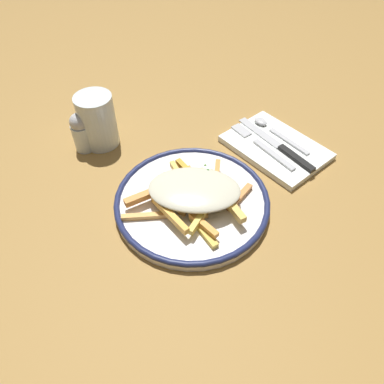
{
  "coord_description": "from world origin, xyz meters",
  "views": [
    {
      "loc": [
        -0.29,
        -0.33,
        0.51
      ],
      "look_at": [
        0.0,
        0.0,
        0.04
      ],
      "focal_mm": 34.36,
      "sensor_mm": 36.0,
      "label": 1
    }
  ],
  "objects_px": {
    "napkin": "(274,147)",
    "knife": "(281,148)",
    "fork": "(262,146)",
    "salt_shaker": "(82,132)",
    "water_glass": "(97,121)",
    "plate": "(192,201)",
    "fries_heap": "(196,191)",
    "spoon": "(271,129)"
  },
  "relations": [
    {
      "from": "napkin",
      "to": "knife",
      "type": "height_order",
      "value": "knife"
    },
    {
      "from": "fork",
      "to": "salt_shaker",
      "type": "xyz_separation_m",
      "value": [
        -0.27,
        0.25,
        0.03
      ]
    },
    {
      "from": "water_glass",
      "to": "salt_shaker",
      "type": "distance_m",
      "value": 0.04
    },
    {
      "from": "knife",
      "to": "water_glass",
      "type": "xyz_separation_m",
      "value": [
        -0.26,
        0.28,
        0.04
      ]
    },
    {
      "from": "plate",
      "to": "fork",
      "type": "height_order",
      "value": "plate"
    },
    {
      "from": "fries_heap",
      "to": "napkin",
      "type": "height_order",
      "value": "fries_heap"
    },
    {
      "from": "plate",
      "to": "salt_shaker",
      "type": "distance_m",
      "value": 0.28
    },
    {
      "from": "fries_heap",
      "to": "water_glass",
      "type": "bearing_deg",
      "value": 96.26
    },
    {
      "from": "napkin",
      "to": "water_glass",
      "type": "relative_size",
      "value": 1.79
    },
    {
      "from": "plate",
      "to": "napkin",
      "type": "bearing_deg",
      "value": 0.87
    },
    {
      "from": "napkin",
      "to": "spoon",
      "type": "bearing_deg",
      "value": 49.16
    },
    {
      "from": "napkin",
      "to": "fries_heap",
      "type": "bearing_deg",
      "value": -177.41
    },
    {
      "from": "napkin",
      "to": "fork",
      "type": "distance_m",
      "value": 0.03
    },
    {
      "from": "water_glass",
      "to": "salt_shaker",
      "type": "height_order",
      "value": "water_glass"
    },
    {
      "from": "salt_shaker",
      "to": "spoon",
      "type": "bearing_deg",
      "value": -35.23
    },
    {
      "from": "knife",
      "to": "spoon",
      "type": "xyz_separation_m",
      "value": [
        0.03,
        0.05,
        0.0
      ]
    },
    {
      "from": "knife",
      "to": "spoon",
      "type": "bearing_deg",
      "value": 59.21
    },
    {
      "from": "water_glass",
      "to": "spoon",
      "type": "bearing_deg",
      "value": -37.85
    },
    {
      "from": "salt_shaker",
      "to": "water_glass",
      "type": "bearing_deg",
      "value": -8.59
    },
    {
      "from": "fries_heap",
      "to": "fork",
      "type": "height_order",
      "value": "fries_heap"
    },
    {
      "from": "fries_heap",
      "to": "water_glass",
      "type": "xyz_separation_m",
      "value": [
        -0.03,
        0.27,
        0.02
      ]
    },
    {
      "from": "napkin",
      "to": "plate",
      "type": "bearing_deg",
      "value": -179.13
    },
    {
      "from": "knife",
      "to": "water_glass",
      "type": "bearing_deg",
      "value": 132.79
    },
    {
      "from": "knife",
      "to": "fries_heap",
      "type": "bearing_deg",
      "value": 177.91
    },
    {
      "from": "fork",
      "to": "water_glass",
      "type": "height_order",
      "value": "water_glass"
    },
    {
      "from": "plate",
      "to": "spoon",
      "type": "bearing_deg",
      "value": 8.24
    },
    {
      "from": "fries_heap",
      "to": "water_glass",
      "type": "height_order",
      "value": "water_glass"
    },
    {
      "from": "spoon",
      "to": "salt_shaker",
      "type": "height_order",
      "value": "salt_shaker"
    },
    {
      "from": "fork",
      "to": "knife",
      "type": "height_order",
      "value": "knife"
    },
    {
      "from": "water_glass",
      "to": "fork",
      "type": "bearing_deg",
      "value": -46.75
    },
    {
      "from": "knife",
      "to": "spoon",
      "type": "relative_size",
      "value": 1.38
    },
    {
      "from": "fork",
      "to": "water_glass",
      "type": "bearing_deg",
      "value": 133.25
    },
    {
      "from": "plate",
      "to": "napkin",
      "type": "relative_size",
      "value": 1.39
    },
    {
      "from": "fries_heap",
      "to": "salt_shaker",
      "type": "height_order",
      "value": "salt_shaker"
    },
    {
      "from": "plate",
      "to": "salt_shaker",
      "type": "bearing_deg",
      "value": 103.13
    },
    {
      "from": "knife",
      "to": "salt_shaker",
      "type": "bearing_deg",
      "value": 136.06
    },
    {
      "from": "plate",
      "to": "fork",
      "type": "xyz_separation_m",
      "value": [
        0.21,
        0.02,
        0.0
      ]
    },
    {
      "from": "plate",
      "to": "napkin",
      "type": "distance_m",
      "value": 0.23
    },
    {
      "from": "knife",
      "to": "fork",
      "type": "bearing_deg",
      "value": 128.87
    },
    {
      "from": "fries_heap",
      "to": "spoon",
      "type": "bearing_deg",
      "value": 9.84
    },
    {
      "from": "spoon",
      "to": "water_glass",
      "type": "height_order",
      "value": "water_glass"
    },
    {
      "from": "water_glass",
      "to": "plate",
      "type": "bearing_deg",
      "value": -84.41
    }
  ]
}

